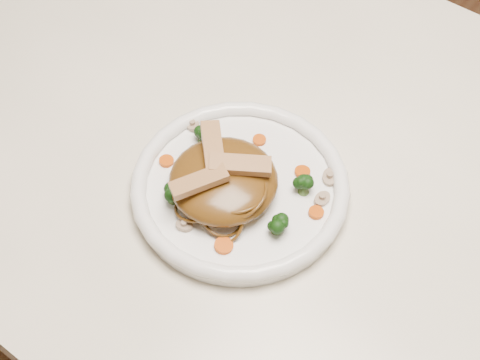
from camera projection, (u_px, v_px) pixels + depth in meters
The scene contains 19 objects.
table at pixel (323, 223), 0.98m from camera, with size 1.20×0.80×0.75m.
plate at pixel (240, 191), 0.89m from camera, with size 0.27×0.27×0.02m, color white.
noodle_mound at pixel (223, 180), 0.86m from camera, with size 0.13×0.13×0.04m, color #5F3912.
chicken_a at pixel (240, 165), 0.84m from camera, with size 0.07×0.02×0.01m, color tan.
chicken_b at pixel (213, 146), 0.85m from camera, with size 0.07×0.02×0.01m, color tan.
chicken_c at pixel (199, 182), 0.82m from camera, with size 0.07×0.02×0.01m, color tan.
broccoli_0 at pixel (304, 184), 0.86m from camera, with size 0.03×0.03×0.03m, color black, non-canonical shape.
broccoli_1 at pixel (202, 134), 0.91m from camera, with size 0.03×0.03×0.03m, color black, non-canonical shape.
broccoli_2 at pixel (173, 193), 0.86m from camera, with size 0.03×0.03×0.03m, color black, non-canonical shape.
broccoli_3 at pixel (277, 224), 0.83m from camera, with size 0.02×0.02×0.03m, color black, non-canonical shape.
carrot_0 at pixel (302, 172), 0.89m from camera, with size 0.02×0.02×0.01m, color #BC4B06.
carrot_1 at pixel (166, 161), 0.90m from camera, with size 0.02×0.02×0.01m, color #BC4B06.
carrot_2 at pixel (316, 212), 0.85m from camera, with size 0.02×0.02×0.01m, color #BC4B06.
carrot_3 at pixel (259, 140), 0.92m from camera, with size 0.02×0.02×0.01m, color #BC4B06.
carrot_4 at pixel (224, 246), 0.83m from camera, with size 0.02×0.02×0.01m, color #BC4B06.
mushroom_0 at pixel (184, 226), 0.84m from camera, with size 0.02×0.02×0.01m, color tan.
mushroom_1 at pixel (322, 199), 0.86m from camera, with size 0.02×0.02×0.01m, color tan.
mushroom_2 at pixel (193, 125), 0.93m from camera, with size 0.02×0.02×0.01m, color tan.
mushroom_3 at pixel (330, 177), 0.88m from camera, with size 0.03×0.03×0.01m, color tan.
Camera 1 is at (0.23, -0.50, 1.48)m, focal length 53.77 mm.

